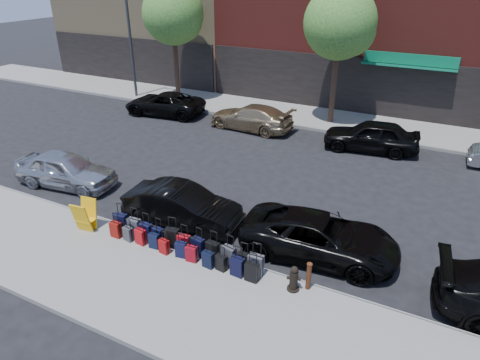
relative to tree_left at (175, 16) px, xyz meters
The scene contains 39 objects.
ground 14.72m from the tree_left, 43.94° to the right, with size 120.00×120.00×0.00m, color black.
sidewalk_near 19.54m from the tree_left, 58.36° to the right, with size 60.00×4.00×0.15m, color gray.
sidewalk_far 11.22m from the tree_left, ahead, with size 60.00×4.00×0.15m, color gray.
curb_near 17.92m from the tree_left, 54.81° to the right, with size 60.00×0.08×0.15m, color gray.
curb_far 11.31m from the tree_left, ahead, with size 60.00×0.08×0.15m, color gray.
tree_left is the anchor object (origin of this frame).
tree_center 10.50m from the tree_left, ahead, with size 3.80×3.80×7.27m.
streetlight 3.11m from the tree_left, 166.61° to the right, with size 2.59×0.18×8.00m.
suitcase_front_0 16.80m from the tree_left, 62.95° to the right, with size 0.46×0.29×1.04m.
suitcase_front_1 17.10m from the tree_left, 61.14° to the right, with size 0.44×0.25×1.05m.
suitcase_front_2 17.33m from the tree_left, 59.72° to the right, with size 0.41×0.22×0.98m.
suitcase_front_3 17.54m from the tree_left, 58.31° to the right, with size 0.40×0.25×0.90m.
suitcase_front_4 17.77m from the tree_left, 56.73° to the right, with size 0.48×0.31×1.06m.
suitcase_front_5 18.06m from the tree_left, 55.53° to the right, with size 0.40×0.23×0.95m.
suitcase_front_6 18.29m from the tree_left, 54.12° to the right, with size 0.43×0.29×0.96m.
suitcase_front_7 18.58m from the tree_left, 52.77° to the right, with size 0.42×0.25×0.98m.
suitcase_front_8 18.91m from the tree_left, 51.37° to the right, with size 0.45×0.30×1.01m.
suitcase_front_9 19.25m from the tree_left, 50.26° to the right, with size 0.39×0.23×0.93m.
suitcase_front_10 19.50m from the tree_left, 49.35° to the right, with size 0.45×0.25×1.06m.
suitcase_back_0 17.13m from the tree_left, 63.29° to the right, with size 0.37×0.22×0.87m.
suitcase_back_1 17.35m from the tree_left, 61.72° to the right, with size 0.36×0.24×0.79m.
suitcase_back_2 17.54m from the tree_left, 60.22° to the right, with size 0.38×0.25×0.85m.
suitcase_back_3 17.78m from the tree_left, 58.67° to the right, with size 0.35×0.22×0.81m.
suitcase_back_4 18.09m from the tree_left, 57.56° to the right, with size 0.34×0.23×0.77m.
suitcase_back_5 18.32m from the tree_left, 55.82° to the right, with size 0.37×0.25×0.83m.
suitcase_back_6 18.56m from the tree_left, 54.83° to the right, with size 0.36×0.23×0.83m.
suitcase_back_7 18.92m from the tree_left, 53.34° to the right, with size 0.37×0.24×0.84m.
suitcase_back_8 19.12m from the tree_left, 52.24° to the right, with size 0.36×0.24×0.79m.
suitcase_back_9 19.43m from the tree_left, 50.93° to the right, with size 0.42×0.27×0.96m.
suitcase_back_10 19.74m from the tree_left, 49.88° to the right, with size 0.39×0.23×0.92m.
fire_hydrant 20.36m from the tree_left, 46.93° to the right, with size 0.40×0.35×0.78m.
bollard 20.42m from the tree_left, 45.75° to the right, with size 0.16×0.16×0.84m.
display_rack 16.68m from the tree_left, 67.27° to the right, with size 0.68×0.73×1.08m.
car_near_0 13.62m from the tree_left, 77.17° to the right, with size 1.70×4.23×1.44m, color silver.
car_near_1 16.15m from the tree_left, 55.58° to the right, with size 1.46×4.20×1.38m, color black.
car_near_2 18.97m from the tree_left, 42.38° to the right, with size 2.25×4.87×1.35m, color black.
car_far_0 5.59m from the tree_left, 74.13° to the right, with size 2.25×4.89×1.36m, color black.
car_far_1 8.65m from the tree_left, 23.24° to the right, with size 1.92×4.73×1.37m, color tan.
car_far_2 14.32m from the tree_left, 12.76° to the right, with size 1.81×4.50×1.53m, color black.
Camera 1 is at (6.50, -13.83, 8.19)m, focal length 32.00 mm.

